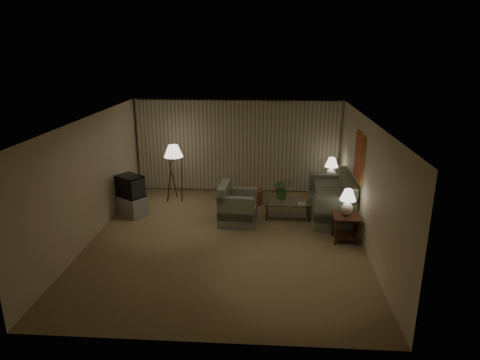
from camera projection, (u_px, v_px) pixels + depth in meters
name	position (u px, v px, depth m)	size (l,w,h in m)	color
ground	(226.00, 239.00, 9.61)	(7.00, 7.00, 0.00)	#978053
room_shell	(232.00, 148.00, 10.52)	(6.04, 7.02, 2.72)	beige
sofa	(331.00, 201.00, 10.72)	(1.99, 1.07, 0.86)	gray
armchair	(238.00, 208.00, 10.42)	(1.03, 0.99, 0.77)	gray
side_table_near	(346.00, 223.00, 9.43)	(0.59, 0.59, 0.60)	#371B0F
side_table_far	(330.00, 187.00, 11.91)	(0.46, 0.39, 0.60)	#371B0F
table_lamp_near	(348.00, 200.00, 9.27)	(0.35, 0.35, 0.61)	silver
table_lamp_far	(331.00, 167.00, 11.74)	(0.37, 0.37, 0.63)	silver
coffee_table	(288.00, 207.00, 10.74)	(1.17, 0.64, 0.41)	silver
tv_cabinet	(132.00, 206.00, 10.92)	(0.87, 0.80, 0.50)	#A2A1A4
crt_tv	(130.00, 186.00, 10.76)	(0.79, 0.75, 0.55)	black
floor_lamp	(174.00, 172.00, 11.76)	(0.51, 0.51, 1.58)	#371B0F
ottoman	(252.00, 196.00, 11.73)	(0.60, 0.60, 0.40)	#9E5935
vase	(282.00, 199.00, 10.69)	(0.14, 0.14, 0.15)	white
flowers	(282.00, 186.00, 10.59)	(0.48, 0.41, 0.53)	#3E7634
book	(298.00, 203.00, 10.59)	(0.17, 0.23, 0.02)	olive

